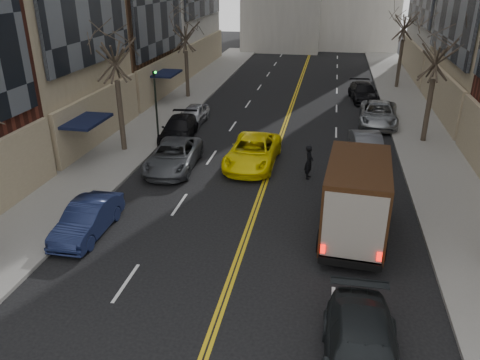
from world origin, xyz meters
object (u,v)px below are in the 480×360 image
object	(u,v)px
ups_truck	(356,197)
observer_sedan	(362,357)
pedestrian	(309,162)
taxi	(253,152)

from	to	relation	value
ups_truck	observer_sedan	size ratio (longest dim) A/B	1.23
observer_sedan	pedestrian	size ratio (longest dim) A/B	2.85
ups_truck	pedestrian	xyz separation A→B (m)	(-2.09, 5.35, -0.79)
taxi	pedestrian	xyz separation A→B (m)	(3.11, -1.25, 0.12)
observer_sedan	taxi	size ratio (longest dim) A/B	0.92
observer_sedan	taxi	xyz separation A→B (m)	(-5.21, 14.08, 0.03)
ups_truck	pedestrian	size ratio (longest dim) A/B	3.52
taxi	observer_sedan	bearing A→B (deg)	-68.00
ups_truck	taxi	size ratio (longest dim) A/B	1.13
ups_truck	pedestrian	distance (m)	5.80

